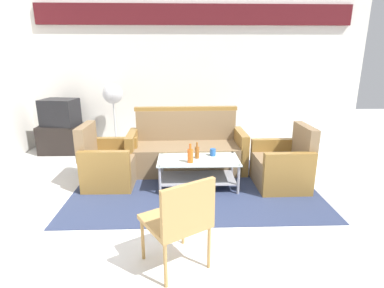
# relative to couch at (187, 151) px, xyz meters

# --- Properties ---
(ground_plane) EXTENTS (14.00, 14.00, 0.00)m
(ground_plane) POSITION_rel_couch_xyz_m (0.19, -1.57, -0.32)
(ground_plane) COLOR white
(wall_back) EXTENTS (6.52, 0.19, 2.80)m
(wall_back) POSITION_rel_couch_xyz_m (0.19, 1.49, 1.16)
(wall_back) COLOR silver
(wall_back) RESTS_ON ground
(rug) EXTENTS (3.25, 2.12, 0.01)m
(rug) POSITION_rel_couch_xyz_m (0.10, -0.66, -0.31)
(rug) COLOR #2D3856
(rug) RESTS_ON ground
(couch) EXTENTS (1.81, 0.78, 0.96)m
(couch) POSITION_rel_couch_xyz_m (0.00, 0.00, 0.00)
(couch) COLOR #7F6647
(couch) RESTS_ON rug
(armchair_left) EXTENTS (0.71, 0.77, 0.85)m
(armchair_left) POSITION_rel_couch_xyz_m (-1.11, -0.52, -0.03)
(armchair_left) COLOR #7F6647
(armchair_left) RESTS_ON rug
(armchair_right) EXTENTS (0.71, 0.77, 0.85)m
(armchair_right) POSITION_rel_couch_xyz_m (1.31, -0.67, -0.03)
(armchair_right) COLOR #7F6647
(armchair_right) RESTS_ON rug
(coffee_table) EXTENTS (1.10, 0.60, 0.40)m
(coffee_table) POSITION_rel_couch_xyz_m (0.15, -0.67, -0.04)
(coffee_table) COLOR silver
(coffee_table) RESTS_ON rug
(bottle_brown) EXTENTS (0.06, 0.06, 0.22)m
(bottle_brown) POSITION_rel_couch_xyz_m (0.13, -0.64, 0.18)
(bottle_brown) COLOR brown
(bottle_brown) RESTS_ON coffee_table
(bottle_orange) EXTENTS (0.08, 0.08, 0.25)m
(bottle_orange) POSITION_rel_couch_xyz_m (0.03, -0.81, 0.19)
(bottle_orange) COLOR #D85919
(bottle_orange) RESTS_ON coffee_table
(cup) EXTENTS (0.08, 0.08, 0.10)m
(cup) POSITION_rel_couch_xyz_m (0.35, -0.54, 0.14)
(cup) COLOR #2659A5
(cup) RESTS_ON coffee_table
(tv_stand) EXTENTS (0.80, 0.50, 0.52)m
(tv_stand) POSITION_rel_couch_xyz_m (-2.29, 0.98, -0.06)
(tv_stand) COLOR black
(tv_stand) RESTS_ON ground
(television) EXTENTS (0.67, 0.53, 0.48)m
(television) POSITION_rel_couch_xyz_m (-2.29, 0.99, 0.44)
(television) COLOR black
(television) RESTS_ON tv_stand
(pedestal_fan) EXTENTS (0.36, 0.36, 1.27)m
(pedestal_fan) POSITION_rel_couch_xyz_m (-1.33, 1.03, 0.70)
(pedestal_fan) COLOR #2D2D33
(pedestal_fan) RESTS_ON ground
(wicker_chair) EXTENTS (0.66, 0.66, 0.84)m
(wicker_chair) POSITION_rel_couch_xyz_m (-0.09, -2.35, 0.18)
(wicker_chair) COLOR #AD844C
(wicker_chair) RESTS_ON ground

